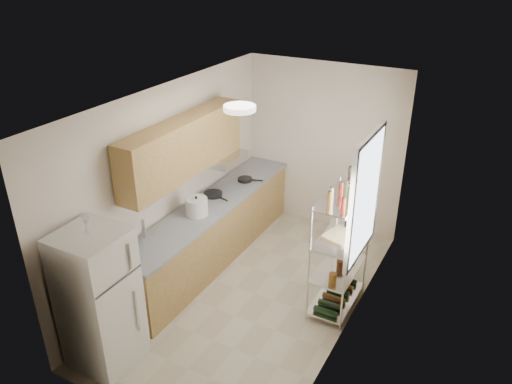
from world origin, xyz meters
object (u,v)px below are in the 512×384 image
rice_cooker (197,207)px  frying_pan_large (213,194)px  espresso_machine (353,216)px  cutting_board (341,235)px  refrigerator (99,299)px

rice_cooker → frying_pan_large: rice_cooker is taller
espresso_machine → rice_cooker: bearing=-173.4°
cutting_board → refrigerator: bearing=-132.6°
cutting_board → espresso_machine: size_ratio=1.57×
refrigerator → espresso_machine: bearing=50.7°
frying_pan_large → refrigerator: bearing=-70.5°
cutting_board → frying_pan_large: bearing=170.0°
refrigerator → espresso_machine: 3.03m
frying_pan_large → espresso_machine: size_ratio=1.04×
frying_pan_large → cutting_board: (2.02, -0.36, 0.10)m
refrigerator → espresso_machine: size_ratio=6.15×
rice_cooker → cutting_board: bearing=6.3°
cutting_board → espresso_machine: espresso_machine is taller
rice_cooker → cutting_board: 1.91m
refrigerator → rice_cooker: (-0.03, 1.83, 0.23)m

